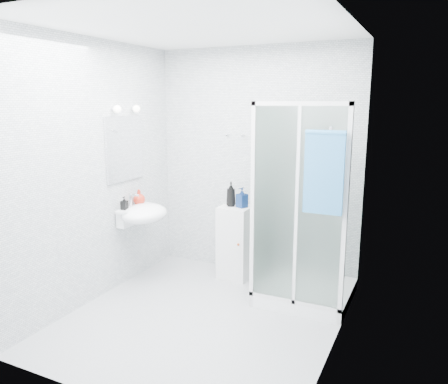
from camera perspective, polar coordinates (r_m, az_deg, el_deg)
The scene contains 12 objects.
room at distance 3.85m, azimuth -2.93°, elevation 1.30°, with size 2.40×2.60×2.60m.
shower_enclosure at distance 4.52m, azimuth 9.50°, elevation -8.47°, with size 0.90×0.95×2.00m.
wall_basin at distance 4.85m, azimuth -10.60°, elevation -2.80°, with size 0.46×0.56×0.35m.
mirror at distance 4.84m, azimuth -12.82°, elevation 5.56°, with size 0.02×0.60×0.70m, color white.
vanity_lights at distance 4.79m, azimuth -12.58°, elevation 10.55°, with size 0.10×0.40×0.08m.
wall_hooks at distance 5.04m, azimuth 1.39°, elevation 7.45°, with size 0.23×0.06×0.03m.
storage_cabinet at distance 5.02m, azimuth 1.55°, elevation -6.57°, with size 0.35×0.38×0.84m.
hand_towel at distance 3.82m, azimuth 12.92°, elevation 2.72°, with size 0.34×0.05×0.72m.
shampoo_bottle_a at distance 4.90m, azimuth 0.92°, elevation -0.28°, with size 0.11×0.11×0.28m, color black.
shampoo_bottle_b at distance 4.85m, azimuth 2.36°, elevation -0.73°, with size 0.10×0.10×0.22m, color #0D2250.
soap_dispenser_orange at distance 4.97m, azimuth -11.04°, elevation -0.65°, with size 0.13×0.13×0.17m, color #B52715.
soap_dispenser_black at distance 4.78m, azimuth -12.90°, elevation -1.43°, with size 0.06×0.06×0.14m, color black.
Camera 1 is at (1.81, -3.32, 2.00)m, focal length 35.00 mm.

